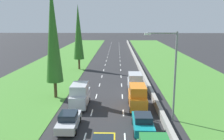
% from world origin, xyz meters
% --- Properties ---
extents(ground_plane, '(300.00, 300.00, 0.00)m').
position_xyz_m(ground_plane, '(0.00, 60.00, 0.00)').
color(ground_plane, '#28282B').
rests_on(ground_plane, ground).
extents(grass_verge_left, '(14.00, 140.00, 0.04)m').
position_xyz_m(grass_verge_left, '(-12.65, 60.00, 0.02)').
color(grass_verge_left, '#478433').
rests_on(grass_verge_left, ground).
extents(grass_verge_right, '(14.00, 140.00, 0.04)m').
position_xyz_m(grass_verge_right, '(14.35, 60.00, 0.02)').
color(grass_verge_right, '#478433').
rests_on(grass_verge_right, ground).
extents(median_barrier, '(0.44, 120.00, 0.85)m').
position_xyz_m(median_barrier, '(5.70, 60.00, 0.42)').
color(median_barrier, '#9E9B93').
rests_on(median_barrier, ground).
extents(lane_markings, '(3.64, 116.00, 0.01)m').
position_xyz_m(lane_markings, '(0.00, 60.00, 0.01)').
color(lane_markings, white).
rests_on(lane_markings, ground).
extents(teal_sedan_right_lane, '(1.82, 4.50, 1.64)m').
position_xyz_m(teal_sedan_right_lane, '(3.43, 22.54, 0.81)').
color(teal_sedan_right_lane, teal).
rests_on(teal_sedan_right_lane, ground).
extents(silver_sedan_left_lane, '(1.82, 4.50, 1.64)m').
position_xyz_m(silver_sedan_left_lane, '(-3.46, 22.82, 0.81)').
color(silver_sedan_left_lane, silver).
rests_on(silver_sedan_left_lane, ground).
extents(orange_van_right_lane, '(1.96, 4.90, 2.82)m').
position_xyz_m(orange_van_right_lane, '(3.39, 28.46, 1.40)').
color(orange_van_right_lane, orange).
rests_on(orange_van_right_lane, ground).
extents(silver_van_left_lane, '(1.96, 4.90, 2.82)m').
position_xyz_m(silver_van_left_lane, '(-3.33, 28.98, 1.40)').
color(silver_van_left_lane, silver).
rests_on(silver_van_left_lane, ground).
extents(silver_van_right_lane, '(1.96, 4.90, 2.82)m').
position_xyz_m(silver_van_right_lane, '(3.55, 34.86, 1.40)').
color(silver_van_right_lane, silver).
rests_on(silver_van_right_lane, ground).
extents(poplar_tree_second, '(2.17, 2.17, 14.89)m').
position_xyz_m(poplar_tree_second, '(-7.08, 32.39, 8.50)').
color(poplar_tree_second, '#4C3823').
rests_on(poplar_tree_second, ground).
extents(poplar_tree_third, '(2.13, 2.13, 13.35)m').
position_xyz_m(poplar_tree_third, '(-6.94, 51.80, 7.73)').
color(poplar_tree_third, '#4C3823').
rests_on(poplar_tree_third, ground).
extents(street_light_mast, '(3.20, 0.28, 9.00)m').
position_xyz_m(street_light_mast, '(6.40, 25.01, 5.23)').
color(street_light_mast, gray).
rests_on(street_light_mast, ground).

